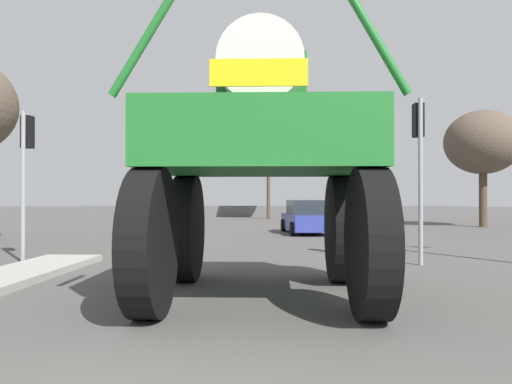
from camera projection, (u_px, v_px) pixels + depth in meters
The scene contains 9 objects.
ground_plane at pixel (258, 237), 21.08m from camera, with size 120.00×120.00×0.00m, color #4C4947.
oversize_sprayer at pixel (262, 160), 8.63m from camera, with size 4.13×5.28×4.52m.
sedan_ahead at pixel (306, 218), 23.15m from camera, with size 2.34×4.31×1.52m.
traffic_signal_near_left at pixel (26, 152), 13.27m from camera, with size 0.24×0.54×3.89m.
traffic_signal_near_right at pixel (419, 144), 12.72m from camera, with size 0.24×0.54×4.11m.
traffic_signal_far_left at pixel (367, 182), 32.50m from camera, with size 0.24×0.55×3.56m.
bare_tree_right at pixel (483, 143), 28.05m from camera, with size 4.13×4.13×6.41m.
bare_tree_far_center at pixel (268, 152), 37.79m from camera, with size 2.85×2.85×6.23m.
roadside_barrier at pixel (271, 211), 41.45m from camera, with size 31.70×0.24×0.90m, color #59595B.
Camera 1 is at (1.07, -3.06, 1.70)m, focal length 35.92 mm.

